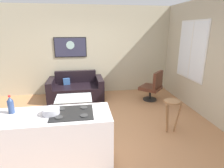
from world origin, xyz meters
name	(u,v)px	position (x,y,z in m)	size (l,w,h in m)	color
ground	(98,127)	(0.00, 0.00, -0.02)	(6.40, 6.40, 0.04)	#B27A4F
back_wall	(91,51)	(0.00, 2.42, 1.40)	(6.40, 0.05, 2.80)	#BAB193
right_wall	(206,59)	(2.62, 0.30, 1.40)	(0.05, 6.40, 2.80)	#BBAF93
couch	(76,89)	(-0.53, 1.89, 0.28)	(1.67, 0.97, 0.80)	black
coffee_table	(74,99)	(-0.54, 0.69, 0.42)	(0.87, 0.65, 0.46)	silver
armchair	(153,86)	(1.75, 1.31, 0.45)	(0.80, 0.80, 0.91)	black
bar_stool	(171,108)	(1.49, -0.41, 0.53)	(0.37, 0.36, 0.68)	#986A43
kitchen_counter	(53,142)	(-0.77, -1.17, 0.46)	(1.74, 0.68, 0.94)	silver
soda_bottle	(11,105)	(-1.33, -1.03, 1.03)	(0.09, 0.09, 0.27)	navy
mixing_bowl	(51,111)	(-0.75, -1.17, 0.96)	(0.24, 0.24, 0.10)	silver
wall_painting	(70,47)	(-0.65, 2.38, 1.53)	(1.01, 0.03, 0.63)	black
window	(191,50)	(2.59, 0.90, 1.53)	(0.03, 1.26, 1.55)	silver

